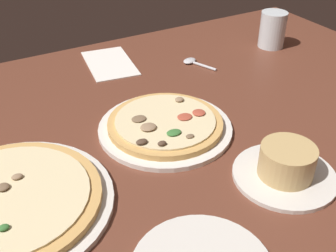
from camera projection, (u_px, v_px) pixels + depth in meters
dining_table at (171, 156)px, 80.70cm from camera, size 150.00×110.00×4.00cm
pizza_main at (165, 125)px, 83.88cm from camera, size 26.91×26.91×3.36cm
pizza_side at (8, 202)px, 65.72cm from camera, size 33.02×33.02×3.39cm
ramekin_on_saucer at (286, 166)px, 71.12cm from camera, size 17.86×17.86×6.27cm
water_glass at (272, 32)px, 118.08cm from camera, size 7.28×7.28×9.96cm
paper_menu at (110, 63)px, 110.51cm from camera, size 14.05×20.47×0.30cm
spoon at (193, 62)px, 110.47cm from camera, size 5.83×9.96×1.00cm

